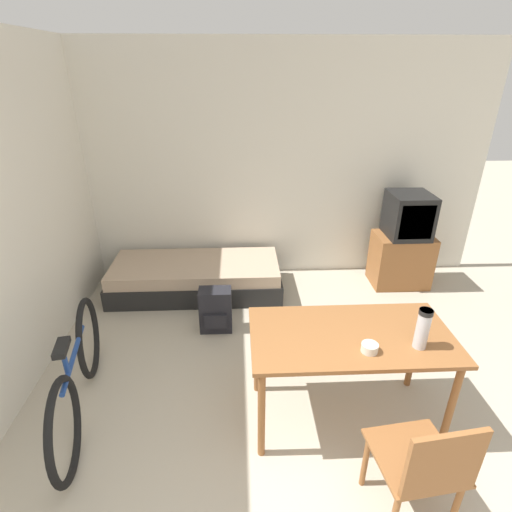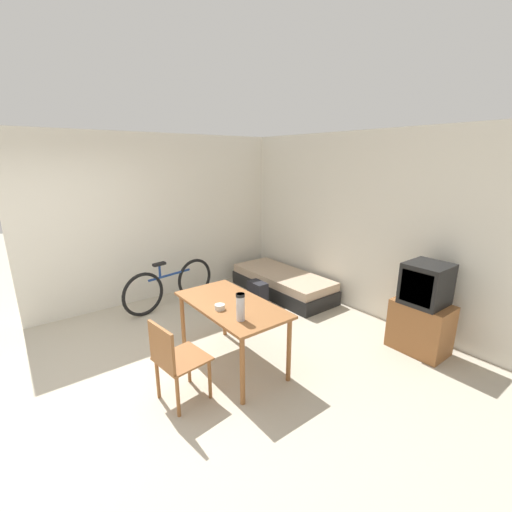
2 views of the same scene
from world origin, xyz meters
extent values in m
cube|color=silver|center=(0.00, 3.80, 1.35)|extent=(5.16, 0.06, 2.70)
cube|color=black|center=(-0.86, 3.29, 0.12)|extent=(1.95, 0.81, 0.24)
cube|color=tan|center=(-0.86, 3.29, 0.31)|extent=(1.90, 0.79, 0.14)
cube|color=brown|center=(1.57, 3.37, 0.32)|extent=(0.65, 0.45, 0.63)
cube|color=black|center=(1.57, 3.37, 0.88)|extent=(0.45, 0.49, 0.50)
cube|color=black|center=(1.57, 3.13, 0.88)|extent=(0.37, 0.01, 0.39)
cube|color=brown|center=(0.40, 1.37, 0.75)|extent=(1.38, 0.72, 0.03)
cylinder|color=brown|center=(-0.23, 1.07, 0.37)|extent=(0.05, 0.05, 0.73)
cylinder|color=brown|center=(1.03, 1.07, 0.37)|extent=(0.05, 0.05, 0.73)
cylinder|color=brown|center=(-0.23, 1.67, 0.37)|extent=(0.05, 0.05, 0.73)
cylinder|color=brown|center=(1.03, 1.67, 0.37)|extent=(0.05, 0.05, 0.73)
cube|color=brown|center=(0.61, 0.66, 0.44)|extent=(0.49, 0.49, 0.02)
cube|color=brown|center=(0.63, 0.45, 0.66)|extent=(0.41, 0.08, 0.41)
cylinder|color=brown|center=(0.76, 0.86, 0.22)|extent=(0.04, 0.04, 0.43)
cylinder|color=brown|center=(0.40, 0.82, 0.22)|extent=(0.04, 0.04, 0.43)
cylinder|color=brown|center=(0.81, 0.50, 0.22)|extent=(0.04, 0.04, 0.43)
torus|color=black|center=(-1.64, 1.98, 0.34)|extent=(0.16, 0.68, 0.68)
torus|color=black|center=(-1.48, 1.03, 0.34)|extent=(0.16, 0.68, 0.68)
cylinder|color=navy|center=(-1.56, 1.50, 0.53)|extent=(0.16, 0.75, 0.04)
cylinder|color=navy|center=(-1.53, 1.33, 0.63)|extent=(0.04, 0.04, 0.20)
cube|color=black|center=(-1.53, 1.33, 0.75)|extent=(0.11, 0.21, 0.04)
cylinder|color=#B7B7BC|center=(0.81, 1.21, 0.91)|extent=(0.08, 0.08, 0.28)
cylinder|color=black|center=(0.81, 1.21, 1.03)|extent=(0.09, 0.09, 0.03)
cylinder|color=beige|center=(0.47, 1.18, 0.79)|extent=(0.11, 0.11, 0.06)
cube|color=black|center=(-0.60, 2.52, 0.23)|extent=(0.32, 0.19, 0.46)
cube|color=black|center=(-0.60, 2.42, 0.16)|extent=(0.22, 0.03, 0.16)
camera|label=1|loc=(-0.35, -0.82, 2.42)|focal=28.00mm
camera|label=2|loc=(3.34, -0.56, 2.32)|focal=24.00mm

